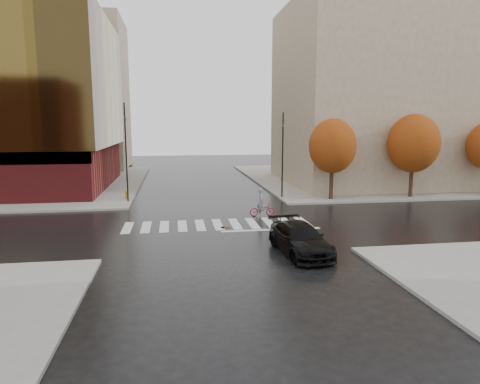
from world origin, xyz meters
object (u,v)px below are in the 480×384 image
object	(u,v)px
cyclist	(262,207)
traffic_light_ne	(283,150)
traffic_light_nw	(126,145)
fire_hydrant	(127,194)
sedan	(300,239)

from	to	relation	value
cyclist	traffic_light_ne	size ratio (longest dim) A/B	0.28
cyclist	traffic_light_nw	world-z (taller)	traffic_light_nw
fire_hydrant	traffic_light_ne	bearing A→B (deg)	-4.47
cyclist	traffic_light_ne	bearing A→B (deg)	-24.37
sedan	fire_hydrant	bearing A→B (deg)	116.30
traffic_light_ne	fire_hydrant	world-z (taller)	traffic_light_ne
traffic_light_ne	fire_hydrant	xyz separation A→B (m)	(-12.80, 1.00, -3.56)
traffic_light_nw	cyclist	bearing A→B (deg)	36.37
sedan	traffic_light_nw	bearing A→B (deg)	117.43
sedan	cyclist	size ratio (longest dim) A/B	2.57
sedan	cyclist	bearing A→B (deg)	85.66
cyclist	traffic_light_nw	xyz separation A→B (m)	(-9.51, 6.50, 3.92)
cyclist	fire_hydrant	size ratio (longest dim) A/B	2.67
cyclist	traffic_light_ne	xyz separation A→B (m)	(3.09, 6.50, 3.44)
sedan	traffic_light_nw	size ratio (longest dim) A/B	0.64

